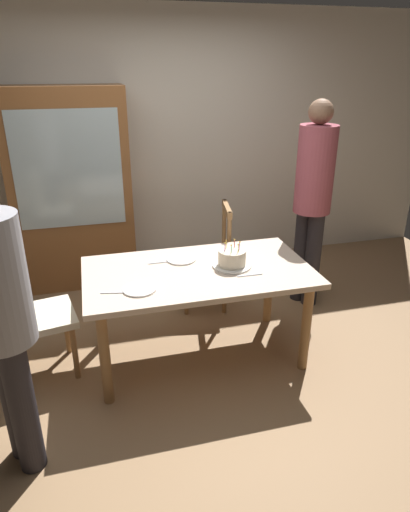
{
  "coord_description": "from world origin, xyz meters",
  "views": [
    {
      "loc": [
        -0.69,
        -2.79,
        2.08
      ],
      "look_at": [
        0.05,
        0.0,
        0.83
      ],
      "focal_mm": 31.39,
      "sensor_mm": 36.0,
      "label": 1
    }
  ],
  "objects_px": {
    "chair_spindle_back": "(207,259)",
    "china_cabinet": "(72,191)",
    "dining_table": "(198,281)",
    "chair_upholstered": "(26,310)",
    "plate_far_side": "(181,259)",
    "person_guest": "(313,193)",
    "birthday_cake": "(232,259)",
    "plate_near_celebrant": "(139,289)",
    "person_celebrant": "(1,317)"
  },
  "relations": [
    {
      "from": "person_celebrant",
      "to": "china_cabinet",
      "type": "height_order",
      "value": "china_cabinet"
    },
    {
      "from": "chair_spindle_back",
      "to": "person_celebrant",
      "type": "height_order",
      "value": "person_celebrant"
    },
    {
      "from": "china_cabinet",
      "to": "plate_near_celebrant",
      "type": "bearing_deg",
      "value": -76.85
    },
    {
      "from": "birthday_cake",
      "to": "chair_spindle_back",
      "type": "relative_size",
      "value": 0.29
    },
    {
      "from": "birthday_cake",
      "to": "person_guest",
      "type": "relative_size",
      "value": 0.15
    },
    {
      "from": "chair_upholstered",
      "to": "person_celebrant",
      "type": "xyz_separation_m",
      "value": [
        0.02,
        -0.78,
        0.4
      ]
    },
    {
      "from": "plate_far_side",
      "to": "china_cabinet",
      "type": "height_order",
      "value": "china_cabinet"
    },
    {
      "from": "person_celebrant",
      "to": "china_cabinet",
      "type": "bearing_deg",
      "value": 81.9
    },
    {
      "from": "birthday_cake",
      "to": "china_cabinet",
      "type": "distance_m",
      "value": 1.92
    },
    {
      "from": "plate_near_celebrant",
      "to": "person_celebrant",
      "type": "xyz_separation_m",
      "value": [
        -0.73,
        -0.5,
        0.2
      ]
    },
    {
      "from": "person_guest",
      "to": "chair_spindle_back",
      "type": "bearing_deg",
      "value": 169.28
    },
    {
      "from": "dining_table",
      "to": "china_cabinet",
      "type": "relative_size",
      "value": 0.84
    },
    {
      "from": "plate_far_side",
      "to": "person_guest",
      "type": "height_order",
      "value": "person_guest"
    },
    {
      "from": "birthday_cake",
      "to": "person_celebrant",
      "type": "bearing_deg",
      "value": -153.94
    },
    {
      "from": "plate_far_side",
      "to": "china_cabinet",
      "type": "distance_m",
      "value": 1.58
    },
    {
      "from": "birthday_cake",
      "to": "plate_near_celebrant",
      "type": "distance_m",
      "value": 0.72
    },
    {
      "from": "birthday_cake",
      "to": "chair_spindle_back",
      "type": "bearing_deg",
      "value": 88.18
    },
    {
      "from": "chair_upholstered",
      "to": "person_guest",
      "type": "height_order",
      "value": "person_guest"
    },
    {
      "from": "birthday_cake",
      "to": "china_cabinet",
      "type": "bearing_deg",
      "value": 125.11
    },
    {
      "from": "plate_far_side",
      "to": "chair_spindle_back",
      "type": "distance_m",
      "value": 0.72
    },
    {
      "from": "birthday_cake",
      "to": "plate_far_side",
      "type": "relative_size",
      "value": 1.27
    },
    {
      "from": "dining_table",
      "to": "person_celebrant",
      "type": "height_order",
      "value": "person_celebrant"
    },
    {
      "from": "person_celebrant",
      "to": "dining_table",
      "type": "bearing_deg",
      "value": 30.9
    },
    {
      "from": "chair_spindle_back",
      "to": "person_celebrant",
      "type": "distance_m",
      "value": 2.11
    },
    {
      "from": "dining_table",
      "to": "plate_near_celebrant",
      "type": "bearing_deg",
      "value": -155.56
    },
    {
      "from": "dining_table",
      "to": "china_cabinet",
      "type": "xyz_separation_m",
      "value": [
        -0.85,
        1.56,
        0.31
      ]
    },
    {
      "from": "dining_table",
      "to": "chair_spindle_back",
      "type": "distance_m",
      "value": 0.83
    },
    {
      "from": "plate_near_celebrant",
      "to": "chair_spindle_back",
      "type": "distance_m",
      "value": 1.23
    },
    {
      "from": "person_guest",
      "to": "china_cabinet",
      "type": "xyz_separation_m",
      "value": [
        -2.02,
        0.97,
        -0.09
      ]
    },
    {
      "from": "chair_upholstered",
      "to": "plate_far_side",
      "type": "bearing_deg",
      "value": 6.16
    },
    {
      "from": "plate_near_celebrant",
      "to": "chair_upholstered",
      "type": "relative_size",
      "value": 0.23
    },
    {
      "from": "chair_spindle_back",
      "to": "birthday_cake",
      "type": "bearing_deg",
      "value": -91.82
    },
    {
      "from": "dining_table",
      "to": "person_guest",
      "type": "height_order",
      "value": "person_guest"
    },
    {
      "from": "plate_near_celebrant",
      "to": "china_cabinet",
      "type": "xyz_separation_m",
      "value": [
        -0.41,
        1.76,
        0.22
      ]
    },
    {
      "from": "birthday_cake",
      "to": "person_celebrant",
      "type": "xyz_separation_m",
      "value": [
        -1.42,
        -0.7,
        0.15
      ]
    },
    {
      "from": "birthday_cake",
      "to": "china_cabinet",
      "type": "xyz_separation_m",
      "value": [
        -1.1,
        1.56,
        0.17
      ]
    },
    {
      "from": "birthday_cake",
      "to": "china_cabinet",
      "type": "relative_size",
      "value": 0.15
    },
    {
      "from": "dining_table",
      "to": "plate_far_side",
      "type": "height_order",
      "value": "plate_far_side"
    },
    {
      "from": "plate_far_side",
      "to": "person_guest",
      "type": "distance_m",
      "value": 1.34
    },
    {
      "from": "person_celebrant",
      "to": "china_cabinet",
      "type": "distance_m",
      "value": 2.28
    },
    {
      "from": "plate_far_side",
      "to": "china_cabinet",
      "type": "relative_size",
      "value": 0.12
    },
    {
      "from": "chair_upholstered",
      "to": "person_celebrant",
      "type": "relative_size",
      "value": 0.58
    },
    {
      "from": "chair_upholstered",
      "to": "person_guest",
      "type": "distance_m",
      "value": 2.47
    },
    {
      "from": "dining_table",
      "to": "person_guest",
      "type": "xyz_separation_m",
      "value": [
        1.17,
        0.59,
        0.41
      ]
    },
    {
      "from": "dining_table",
      "to": "chair_spindle_back",
      "type": "bearing_deg",
      "value": 70.32
    },
    {
      "from": "china_cabinet",
      "to": "plate_far_side",
      "type": "bearing_deg",
      "value": -60.36
    },
    {
      "from": "chair_spindle_back",
      "to": "plate_near_celebrant",
      "type": "bearing_deg",
      "value": -126.59
    },
    {
      "from": "chair_upholstered",
      "to": "china_cabinet",
      "type": "relative_size",
      "value": 0.5
    },
    {
      "from": "chair_spindle_back",
      "to": "china_cabinet",
      "type": "xyz_separation_m",
      "value": [
        -1.12,
        0.8,
        0.49
      ]
    },
    {
      "from": "china_cabinet",
      "to": "person_guest",
      "type": "bearing_deg",
      "value": -25.57
    }
  ]
}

